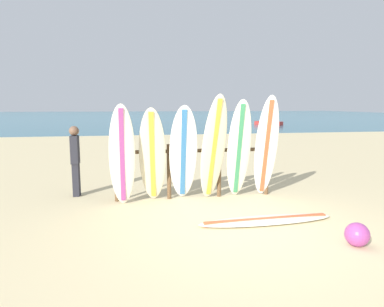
# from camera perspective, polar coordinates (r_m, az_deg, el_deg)

# --- Properties ---
(ground_plane) EXTENTS (120.00, 120.00, 0.00)m
(ground_plane) POSITION_cam_1_polar(r_m,az_deg,el_deg) (5.61, 9.04, -13.01)
(ground_plane) COLOR beige
(ocean_water) EXTENTS (120.00, 80.00, 0.01)m
(ocean_water) POSITION_cam_1_polar(r_m,az_deg,el_deg) (62.99, -8.43, 6.21)
(ocean_water) COLOR teal
(ocean_water) RESTS_ON ground
(surfboard_rack) EXTENTS (3.41, 0.09, 1.18)m
(surfboard_rack) POSITION_cam_1_polar(r_m,az_deg,el_deg) (7.41, 0.40, -1.68)
(surfboard_rack) COLOR brown
(surfboard_rack) RESTS_ON ground
(surfboard_leaning_far_left) EXTENTS (0.52, 0.52, 2.04)m
(surfboard_leaning_far_left) POSITION_cam_1_polar(r_m,az_deg,el_deg) (6.83, -11.50, -0.40)
(surfboard_leaning_far_left) COLOR silver
(surfboard_leaning_far_left) RESTS_ON ground
(surfboard_leaning_left) EXTENTS (0.61, 0.75, 1.97)m
(surfboard_leaning_left) POSITION_cam_1_polar(r_m,az_deg,el_deg) (7.01, -6.58, -0.37)
(surfboard_leaning_left) COLOR beige
(surfboard_leaning_left) RESTS_ON ground
(surfboard_leaning_center_left) EXTENTS (0.64, 0.90, 2.02)m
(surfboard_leaning_center_left) POSITION_cam_1_polar(r_m,az_deg,el_deg) (7.04, -1.45, -0.08)
(surfboard_leaning_center_left) COLOR white
(surfboard_leaning_center_left) RESTS_ON ground
(surfboard_leaning_center) EXTENTS (0.60, 0.81, 2.23)m
(surfboard_leaning_center) POSITION_cam_1_polar(r_m,az_deg,el_deg) (7.06, 3.58, 0.80)
(surfboard_leaning_center) COLOR beige
(surfboard_leaning_center) RESTS_ON ground
(surfboard_leaning_center_right) EXTENTS (0.59, 0.91, 2.13)m
(surfboard_leaning_center_right) POSITION_cam_1_polar(r_m,az_deg,el_deg) (7.23, 7.76, 0.51)
(surfboard_leaning_center_right) COLOR silver
(surfboard_leaning_center_right) RESTS_ON ground
(surfboard_leaning_right) EXTENTS (0.61, 0.92, 2.21)m
(surfboard_leaning_right) POSITION_cam_1_polar(r_m,az_deg,el_deg) (7.43, 12.18, 0.92)
(surfboard_leaning_right) COLOR white
(surfboard_leaning_right) RESTS_ON ground
(surfboard_lying_on_sand) EXTENTS (2.44, 0.60, 0.08)m
(surfboard_lying_on_sand) POSITION_cam_1_polar(r_m,az_deg,el_deg) (6.18, 12.22, -10.74)
(surfboard_lying_on_sand) COLOR silver
(surfboard_lying_on_sand) RESTS_ON ground
(beachgoer_standing) EXTENTS (0.21, 0.26, 1.55)m
(beachgoer_standing) POSITION_cam_1_polar(r_m,az_deg,el_deg) (7.95, -18.77, -0.69)
(beachgoer_standing) COLOR #26262D
(beachgoer_standing) RESTS_ON ground
(small_boat_offshore) EXTENTS (2.44, 2.58, 0.71)m
(small_boat_offshore) POSITION_cam_1_polar(r_m,az_deg,el_deg) (35.08, 12.57, 5.06)
(small_boat_offshore) COLOR #B22D28
(small_boat_offshore) RESTS_ON ocean_water
(beach_ball) EXTENTS (0.34, 0.34, 0.34)m
(beach_ball) POSITION_cam_1_polar(r_m,az_deg,el_deg) (5.57, 25.68, -12.01)
(beach_ball) COLOR #A53F8C
(beach_ball) RESTS_ON ground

